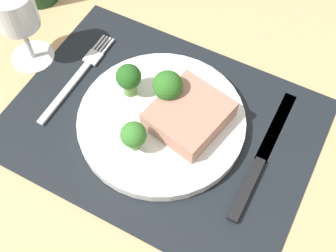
# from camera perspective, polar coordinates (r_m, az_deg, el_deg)

# --- Properties ---
(ground_plane) EXTENTS (1.40, 1.10, 0.03)m
(ground_plane) POSITION_cam_1_polar(r_m,az_deg,el_deg) (0.66, -0.83, -0.53)
(ground_plane) COLOR tan
(placemat) EXTENTS (0.44, 0.33, 0.00)m
(placemat) POSITION_cam_1_polar(r_m,az_deg,el_deg) (0.65, -0.85, 0.22)
(placemat) COLOR black
(placemat) RESTS_ON ground_plane
(plate) EXTENTS (0.24, 0.24, 0.02)m
(plate) POSITION_cam_1_polar(r_m,az_deg,el_deg) (0.64, -0.86, 0.66)
(plate) COLOR white
(plate) RESTS_ON placemat
(steak) EXTENTS (0.11, 0.12, 0.03)m
(steak) POSITION_cam_1_polar(r_m,az_deg,el_deg) (0.62, 2.74, 1.44)
(steak) COLOR tan
(steak) RESTS_ON plate
(broccoli_back_left) EXTENTS (0.04, 0.04, 0.05)m
(broccoli_back_left) POSITION_cam_1_polar(r_m,az_deg,el_deg) (0.59, -4.48, -1.20)
(broccoli_back_left) COLOR #6B994C
(broccoli_back_left) RESTS_ON plate
(broccoli_near_steak) EXTENTS (0.04, 0.04, 0.06)m
(broccoli_near_steak) POSITION_cam_1_polar(r_m,az_deg,el_deg) (0.62, -0.06, 5.15)
(broccoli_near_steak) COLOR #6B994C
(broccoli_near_steak) RESTS_ON plate
(broccoli_near_fork) EXTENTS (0.04, 0.04, 0.06)m
(broccoli_near_fork) POSITION_cam_1_polar(r_m,az_deg,el_deg) (0.64, -5.11, 6.18)
(broccoli_near_fork) COLOR #5B8942
(broccoli_near_fork) RESTS_ON plate
(fork) EXTENTS (0.02, 0.19, 0.01)m
(fork) POSITION_cam_1_polar(r_m,az_deg,el_deg) (0.71, -11.61, 6.31)
(fork) COLOR silver
(fork) RESTS_ON placemat
(knife) EXTENTS (0.02, 0.23, 0.01)m
(knife) POSITION_cam_1_polar(r_m,az_deg,el_deg) (0.63, 11.69, -4.72)
(knife) COLOR black
(knife) RESTS_ON placemat
(wine_glass) EXTENTS (0.07, 0.07, 0.13)m
(wine_glass) POSITION_cam_1_polar(r_m,az_deg,el_deg) (0.70, -19.00, 13.39)
(wine_glass) COLOR silver
(wine_glass) RESTS_ON ground_plane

